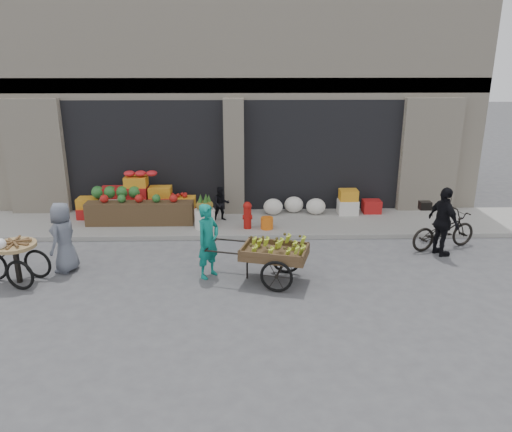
{
  "coord_description": "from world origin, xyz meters",
  "views": [
    {
      "loc": [
        0.28,
        -8.61,
        4.41
      ],
      "look_at": [
        0.52,
        1.55,
        1.1
      ],
      "focal_mm": 35.0,
      "sensor_mm": 36.0,
      "label": 1
    }
  ],
  "objects_px": {
    "tricycle_cart": "(16,256)",
    "vendor_grey": "(63,237)",
    "cyclist": "(443,222)",
    "vendor_woman": "(208,241)",
    "bicycle": "(444,230)",
    "fire_hydrant": "(247,214)",
    "banana_cart": "(272,251)",
    "pineapple_bin": "(205,219)",
    "seated_person": "(221,204)",
    "orange_bucket": "(267,223)"
  },
  "relations": [
    {
      "from": "fire_hydrant",
      "to": "orange_bucket",
      "type": "relative_size",
      "value": 2.22
    },
    {
      "from": "fire_hydrant",
      "to": "orange_bucket",
      "type": "height_order",
      "value": "fire_hydrant"
    },
    {
      "from": "pineapple_bin",
      "to": "tricycle_cart",
      "type": "height_order",
      "value": "tricycle_cart"
    },
    {
      "from": "fire_hydrant",
      "to": "seated_person",
      "type": "relative_size",
      "value": 0.76
    },
    {
      "from": "pineapple_bin",
      "to": "tricycle_cart",
      "type": "relative_size",
      "value": 0.36
    },
    {
      "from": "vendor_grey",
      "to": "cyclist",
      "type": "xyz_separation_m",
      "value": [
        8.29,
        0.68,
        0.04
      ]
    },
    {
      "from": "seated_person",
      "to": "banana_cart",
      "type": "distance_m",
      "value": 3.75
    },
    {
      "from": "pineapple_bin",
      "to": "fire_hydrant",
      "type": "relative_size",
      "value": 0.73
    },
    {
      "from": "orange_bucket",
      "to": "seated_person",
      "type": "xyz_separation_m",
      "value": [
        -1.2,
        0.7,
        0.31
      ]
    },
    {
      "from": "fire_hydrant",
      "to": "banana_cart",
      "type": "height_order",
      "value": "banana_cart"
    },
    {
      "from": "vendor_woman",
      "to": "bicycle",
      "type": "distance_m",
      "value": 5.63
    },
    {
      "from": "fire_hydrant",
      "to": "orange_bucket",
      "type": "bearing_deg",
      "value": -5.71
    },
    {
      "from": "orange_bucket",
      "to": "vendor_grey",
      "type": "relative_size",
      "value": 0.21
    },
    {
      "from": "vendor_woman",
      "to": "vendor_grey",
      "type": "height_order",
      "value": "vendor_woman"
    },
    {
      "from": "fire_hydrant",
      "to": "bicycle",
      "type": "bearing_deg",
      "value": -14.64
    },
    {
      "from": "vendor_grey",
      "to": "bicycle",
      "type": "height_order",
      "value": "vendor_grey"
    },
    {
      "from": "banana_cart",
      "to": "vendor_grey",
      "type": "relative_size",
      "value": 1.56
    },
    {
      "from": "tricycle_cart",
      "to": "cyclist",
      "type": "xyz_separation_m",
      "value": [
        9.06,
        1.24,
        0.23
      ]
    },
    {
      "from": "cyclist",
      "to": "tricycle_cart",
      "type": "bearing_deg",
      "value": 79.51
    },
    {
      "from": "seated_person",
      "to": "vendor_woman",
      "type": "relative_size",
      "value": 0.6
    },
    {
      "from": "orange_bucket",
      "to": "vendor_grey",
      "type": "xyz_separation_m",
      "value": [
        -4.37,
        -2.24,
        0.49
      ]
    },
    {
      "from": "pineapple_bin",
      "to": "vendor_grey",
      "type": "distance_m",
      "value": 3.65
    },
    {
      "from": "vendor_grey",
      "to": "banana_cart",
      "type": "bearing_deg",
      "value": 95.48
    },
    {
      "from": "tricycle_cart",
      "to": "vendor_woman",
      "type": "bearing_deg",
      "value": 16.68
    },
    {
      "from": "pineapple_bin",
      "to": "fire_hydrant",
      "type": "distance_m",
      "value": 1.11
    },
    {
      "from": "seated_person",
      "to": "tricycle_cart",
      "type": "relative_size",
      "value": 0.64
    },
    {
      "from": "seated_person",
      "to": "banana_cart",
      "type": "relative_size",
      "value": 0.4
    },
    {
      "from": "orange_bucket",
      "to": "tricycle_cart",
      "type": "xyz_separation_m",
      "value": [
        -5.15,
        -2.8,
        0.3
      ]
    },
    {
      "from": "orange_bucket",
      "to": "banana_cart",
      "type": "bearing_deg",
      "value": -90.49
    },
    {
      "from": "tricycle_cart",
      "to": "cyclist",
      "type": "relative_size",
      "value": 0.91
    },
    {
      "from": "banana_cart",
      "to": "vendor_grey",
      "type": "height_order",
      "value": "vendor_grey"
    },
    {
      "from": "vendor_woman",
      "to": "vendor_grey",
      "type": "distance_m",
      "value": 3.07
    },
    {
      "from": "pineapple_bin",
      "to": "seated_person",
      "type": "distance_m",
      "value": 0.75
    },
    {
      "from": "bicycle",
      "to": "pineapple_bin",
      "type": "bearing_deg",
      "value": 59.3
    },
    {
      "from": "vendor_grey",
      "to": "vendor_woman",
      "type": "bearing_deg",
      "value": 97.02
    },
    {
      "from": "seated_person",
      "to": "cyclist",
      "type": "xyz_separation_m",
      "value": [
        5.12,
        -2.26,
        0.21
      ]
    },
    {
      "from": "tricycle_cart",
      "to": "bicycle",
      "type": "xyz_separation_m",
      "value": [
        9.26,
        1.64,
        -0.11
      ]
    },
    {
      "from": "vendor_woman",
      "to": "tricycle_cart",
      "type": "bearing_deg",
      "value": 131.98
    },
    {
      "from": "fire_hydrant",
      "to": "bicycle",
      "type": "distance_m",
      "value": 4.77
    },
    {
      "from": "seated_person",
      "to": "bicycle",
      "type": "bearing_deg",
      "value": -29.24
    },
    {
      "from": "tricycle_cart",
      "to": "vendor_grey",
      "type": "distance_m",
      "value": 0.98
    },
    {
      "from": "pineapple_bin",
      "to": "bicycle",
      "type": "bearing_deg",
      "value": -12.39
    },
    {
      "from": "pineapple_bin",
      "to": "fire_hydrant",
      "type": "xyz_separation_m",
      "value": [
        1.1,
        -0.05,
        0.13
      ]
    },
    {
      "from": "vendor_woman",
      "to": "cyclist",
      "type": "height_order",
      "value": "cyclist"
    },
    {
      "from": "fire_hydrant",
      "to": "vendor_woman",
      "type": "distance_m",
      "value": 2.78
    },
    {
      "from": "seated_person",
      "to": "tricycle_cart",
      "type": "xyz_separation_m",
      "value": [
        -3.95,
        -3.5,
        -0.02
      ]
    },
    {
      "from": "tricycle_cart",
      "to": "seated_person",
      "type": "bearing_deg",
      "value": 55.18
    },
    {
      "from": "vendor_grey",
      "to": "orange_bucket",
      "type": "bearing_deg",
      "value": 130.8
    },
    {
      "from": "orange_bucket",
      "to": "cyclist",
      "type": "relative_size",
      "value": 0.2
    },
    {
      "from": "fire_hydrant",
      "to": "seated_person",
      "type": "height_order",
      "value": "seated_person"
    }
  ]
}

